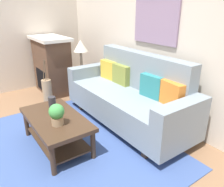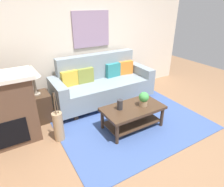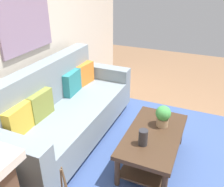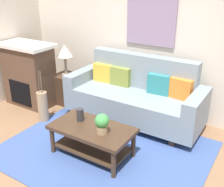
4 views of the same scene
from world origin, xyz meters
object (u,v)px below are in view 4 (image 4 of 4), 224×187
at_px(side_table, 67,89).
at_px(fireplace, 29,74).
at_px(throw_pillow_olive, 121,76).
at_px(framed_painting, 151,22).
at_px(table_lamp, 65,52).
at_px(throw_pillow_orange, 180,89).
at_px(tabletop_vase, 80,115).
at_px(throw_pillow_teal, 159,84).
at_px(throw_pillow_mustard, 103,73).
at_px(potted_plant_tabletop, 102,123).
at_px(couch, 135,97).
at_px(floor_vase, 43,107).
at_px(coffee_table, 92,135).

xyz_separation_m(side_table, fireplace, (-0.55, -0.40, 0.31)).
distance_m(throw_pillow_olive, framed_painting, 1.02).
distance_m(side_table, table_lamp, 0.71).
bearing_deg(throw_pillow_orange, side_table, -175.42).
height_order(tabletop_vase, side_table, tabletop_vase).
distance_m(throw_pillow_teal, tabletop_vase, 1.39).
distance_m(throw_pillow_mustard, throw_pillow_orange, 1.41).
bearing_deg(potted_plant_tabletop, framed_painting, 95.92).
height_order(couch, floor_vase, couch).
bearing_deg(tabletop_vase, throw_pillow_teal, 63.88).
distance_m(tabletop_vase, table_lamp, 1.65).
bearing_deg(throw_pillow_mustard, fireplace, -155.89).
xyz_separation_m(coffee_table, fireplace, (-1.96, 0.73, 0.27)).
distance_m(couch, coffee_table, 1.18).
relative_size(throw_pillow_olive, framed_painting, 0.42).
relative_size(throw_pillow_teal, floor_vase, 0.69).
bearing_deg(throw_pillow_orange, framed_painting, 154.11).
height_order(couch, tabletop_vase, couch).
bearing_deg(throw_pillow_teal, potted_plant_tabletop, -97.42).
bearing_deg(potted_plant_tabletop, floor_vase, 164.93).
bearing_deg(throw_pillow_olive, fireplace, -160.66).
height_order(fireplace, floor_vase, fireplace).
xyz_separation_m(throw_pillow_orange, side_table, (-2.13, -0.17, -0.40)).
bearing_deg(couch, coffee_table, -90.88).
bearing_deg(throw_pillow_mustard, floor_vase, -120.96).
bearing_deg(throw_pillow_orange, fireplace, -167.98).
xyz_separation_m(couch, table_lamp, (-1.42, -0.04, 0.56)).
bearing_deg(fireplace, side_table, 35.88).
relative_size(throw_pillow_olive, table_lamp, 0.63).
bearing_deg(coffee_table, throw_pillow_mustard, 117.74).
distance_m(throw_pillow_mustard, tabletop_vase, 1.33).
height_order(throw_pillow_olive, table_lamp, table_lamp).
distance_m(throw_pillow_teal, throw_pillow_orange, 0.35).
distance_m(throw_pillow_olive, throw_pillow_orange, 1.05).
bearing_deg(table_lamp, side_table, -90.00).
xyz_separation_m(throw_pillow_olive, potted_plant_tabletop, (0.53, -1.35, -0.11)).
height_order(throw_pillow_olive, fireplace, fireplace).
distance_m(coffee_table, table_lamp, 1.93).
relative_size(throw_pillow_mustard, tabletop_vase, 2.01).
distance_m(couch, throw_pillow_teal, 0.45).
height_order(coffee_table, floor_vase, floor_vase).
distance_m(potted_plant_tabletop, framed_painting, 1.97).
relative_size(throw_pillow_olive, coffee_table, 0.33).
xyz_separation_m(coffee_table, table_lamp, (-1.41, 1.13, 0.68)).
bearing_deg(floor_vase, throw_pillow_mustard, 59.04).
relative_size(throw_pillow_teal, framed_painting, 0.42).
bearing_deg(table_lamp, potted_plant_tabletop, -36.40).
bearing_deg(framed_painting, throw_pillow_olive, -135.85).
xyz_separation_m(throw_pillow_mustard, throw_pillow_teal, (1.05, 0.00, 0.00)).
bearing_deg(table_lamp, framed_painting, 19.74).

